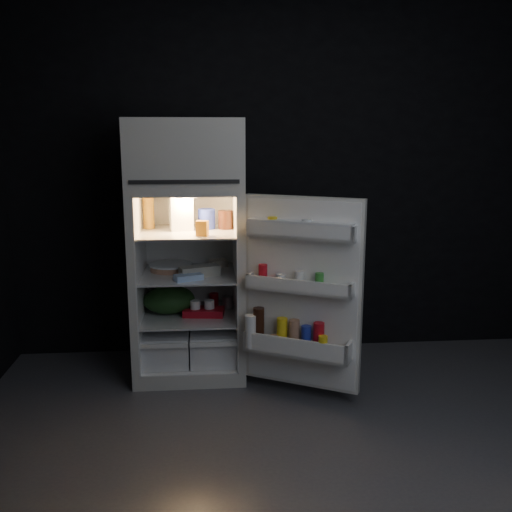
{
  "coord_description": "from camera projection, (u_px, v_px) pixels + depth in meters",
  "views": [
    {
      "loc": [
        -0.53,
        -2.63,
        1.68
      ],
      "look_at": [
        -0.22,
        1.0,
        0.9
      ],
      "focal_mm": 40.0,
      "sensor_mm": 36.0,
      "label": 1
    }
  ],
  "objects": [
    {
      "name": "floor",
      "position": [
        315.0,
        465.0,
        2.95
      ],
      "size": [
        4.0,
        3.4,
        0.0
      ],
      "primitive_type": "cube",
      "color": "#4B4B50",
      "rests_on": "ground"
    },
    {
      "name": "wall_back",
      "position": [
        277.0,
        178.0,
        4.33
      ],
      "size": [
        4.0,
        0.0,
        2.7
      ],
      "primitive_type": "cube",
      "color": "black",
      "rests_on": "ground"
    },
    {
      "name": "wall_front",
      "position": [
        508.0,
        323.0,
        1.01
      ],
      "size": [
        4.0,
        0.0,
        2.7
      ],
      "primitive_type": "cube",
      "color": "black",
      "rests_on": "ground"
    },
    {
      "name": "refrigerator",
      "position": [
        188.0,
        240.0,
        3.98
      ],
      "size": [
        0.76,
        0.71,
        1.78
      ],
      "color": "silver",
      "rests_on": "ground"
    },
    {
      "name": "fridge_door",
      "position": [
        299.0,
        297.0,
        3.56
      ],
      "size": [
        0.72,
        0.51,
        1.22
      ],
      "color": "silver",
      "rests_on": "ground"
    },
    {
      "name": "milk_jug",
      "position": [
        181.0,
        213.0,
        3.95
      ],
      "size": [
        0.17,
        0.17,
        0.24
      ],
      "primitive_type": "cube",
      "rotation": [
        0.0,
        0.0,
        0.15
      ],
      "color": "white",
      "rests_on": "refrigerator"
    },
    {
      "name": "mayo_jar",
      "position": [
        207.0,
        219.0,
        4.01
      ],
      "size": [
        0.16,
        0.16,
        0.14
      ],
      "primitive_type": "cylinder",
      "rotation": [
        0.0,
        0.0,
        -0.43
      ],
      "color": "#1D2D9E",
      "rests_on": "refrigerator"
    },
    {
      "name": "jam_jar",
      "position": [
        226.0,
        220.0,
        4.0
      ],
      "size": [
        0.11,
        0.11,
        0.13
      ],
      "primitive_type": "cylinder",
      "rotation": [
        0.0,
        0.0,
        0.07
      ],
      "color": "black",
      "rests_on": "refrigerator"
    },
    {
      "name": "amber_bottle",
      "position": [
        149.0,
        213.0,
        4.01
      ],
      "size": [
        0.09,
        0.09,
        0.22
      ],
      "primitive_type": "cylinder",
      "rotation": [
        0.0,
        0.0,
        -0.13
      ],
      "color": "#B2791C",
      "rests_on": "refrigerator"
    },
    {
      "name": "small_carton",
      "position": [
        202.0,
        228.0,
        3.73
      ],
      "size": [
        0.09,
        0.07,
        0.1
      ],
      "primitive_type": "cube",
      "rotation": [
        0.0,
        0.0,
        -0.28
      ],
      "color": "#C27516",
      "rests_on": "refrigerator"
    },
    {
      "name": "egg_carton",
      "position": [
        199.0,
        271.0,
        3.9
      ],
      "size": [
        0.29,
        0.18,
        0.07
      ],
      "primitive_type": "cube",
      "rotation": [
        0.0,
        0.0,
        0.33
      ],
      "color": "gray",
      "rests_on": "refrigerator"
    },
    {
      "name": "pie",
      "position": [
        171.0,
        268.0,
        4.06
      ],
      "size": [
        0.38,
        0.38,
        0.04
      ],
      "primitive_type": "cylinder",
      "rotation": [
        0.0,
        0.0,
        0.41
      ],
      "color": "#A37356",
      "rests_on": "refrigerator"
    },
    {
      "name": "flat_package",
      "position": [
        188.0,
        277.0,
        3.8
      ],
      "size": [
        0.21,
        0.16,
        0.04
      ],
      "primitive_type": "cube",
      "rotation": [
        0.0,
        0.0,
        0.39
      ],
      "color": "#94B6E5",
      "rests_on": "refrigerator"
    },
    {
      "name": "wrapped_pkg",
      "position": [
        218.0,
        263.0,
        4.19
      ],
      "size": [
        0.14,
        0.13,
        0.05
      ],
      "primitive_type": "cube",
      "rotation": [
        0.0,
        0.0,
        0.25
      ],
      "color": "beige",
      "rests_on": "refrigerator"
    },
    {
      "name": "produce_bag",
      "position": [
        169.0,
        300.0,
        4.06
      ],
      "size": [
        0.46,
        0.43,
        0.2
      ],
      "primitive_type": "ellipsoid",
      "rotation": [
        0.0,
        0.0,
        0.39
      ],
      "color": "#193815",
      "rests_on": "refrigerator"
    },
    {
      "name": "yogurt_tray",
      "position": [
        204.0,
        312.0,
        4.02
      ],
      "size": [
        0.3,
        0.19,
        0.05
      ],
      "primitive_type": "cube",
      "rotation": [
        0.0,
        0.0,
        -0.13
      ],
      "color": "#AC0E1B",
      "rests_on": "refrigerator"
    },
    {
      "name": "small_can_red",
      "position": [
        214.0,
        299.0,
        4.26
      ],
      "size": [
        0.08,
        0.08,
        0.09
      ],
      "primitive_type": "cylinder",
      "rotation": [
        0.0,
        0.0,
        0.13
      ],
      "color": "#AC0E1B",
      "rests_on": "refrigerator"
    },
    {
      "name": "small_can_silver",
      "position": [
        227.0,
        302.0,
        4.18
      ],
      "size": [
        0.09,
        0.09,
        0.09
      ],
      "primitive_type": "cylinder",
      "rotation": [
        0.0,
        0.0,
        0.3
      ],
      "color": "silver",
      "rests_on": "refrigerator"
    }
  ]
}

